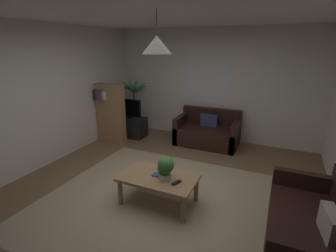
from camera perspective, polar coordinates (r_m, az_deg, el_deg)
floor at (r=4.12m, az=-1.80°, el=-15.39°), size 4.99×5.69×0.02m
rug at (r=3.96m, az=-3.15°, el=-16.65°), size 3.24×3.13×0.01m
wall_back at (r=6.22m, az=10.06°, el=9.11°), size 5.11×0.06×2.66m
wall_left at (r=5.18m, az=-27.98°, el=5.60°), size 0.06×5.69×2.66m
ceiling at (r=3.47m, az=-2.27°, el=24.89°), size 4.99×5.69×0.02m
window_pane at (r=6.24m, az=7.93°, el=9.79°), size 1.26×0.01×0.95m
couch_under_window at (r=5.98m, az=8.96°, el=-1.59°), size 1.43×0.81×0.82m
couch_right_side at (r=3.40m, az=29.58°, el=-20.26°), size 0.81×1.56×0.82m
coffee_table at (r=3.73m, az=-2.17°, el=-12.33°), size 1.11×0.66×0.44m
book_on_table_0 at (r=3.73m, az=-2.52°, el=-11.03°), size 0.14×0.13×0.02m
remote_on_table_0 at (r=3.53m, az=1.95°, el=-12.80°), size 0.10×0.17×0.02m
potted_plant_on_table at (r=3.55m, az=-0.63°, el=-9.44°), size 0.25×0.23×0.35m
tv_stand at (r=6.55m, az=-8.96°, el=-0.12°), size 0.90×0.44×0.50m
tv at (r=6.40m, az=-9.28°, el=4.07°), size 0.77×0.16×0.48m
potted_palm_corner at (r=6.86m, az=-7.67°, el=4.63°), size 0.84×0.87×1.48m
bookshelf_corner at (r=6.16m, az=-13.02°, el=3.01°), size 0.70×0.31×1.40m
pendant_lamp at (r=3.23m, az=-2.58°, el=18.02°), size 0.37×0.37×0.52m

